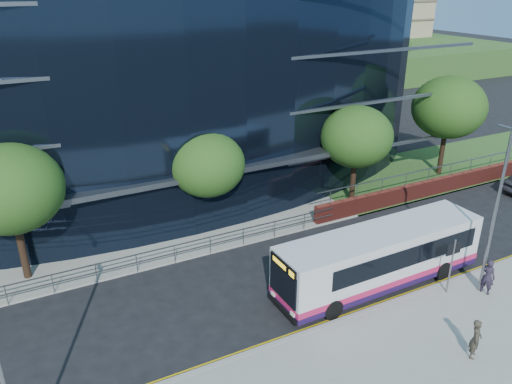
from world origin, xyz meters
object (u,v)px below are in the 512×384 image
tree_dist_f (397,48)px  pedestrian_b (476,339)px  streetlight_east (496,208)px  tree_far_d (449,107)px  pedestrian (488,277)px  tree_dist_e (312,55)px  city_bus (382,256)px  tree_far_a (9,189)px  tree_far_c (357,137)px  tree_far_b (207,164)px  street_sign (453,255)px

tree_dist_f → pedestrian_b: size_ratio=3.57×
streetlight_east → tree_far_d: bearing=50.6°
tree_dist_f → pedestrian_b: bearing=-128.8°
pedestrian → pedestrian_b: pedestrian is taller
tree_far_d → tree_dist_e: (8.00, 30.00, -0.65)m
city_bus → streetlight_east: bearing=-36.9°
tree_far_d → tree_dist_e: tree_far_d is taller
tree_dist_f → city_bus: tree_dist_f is taller
streetlight_east → pedestrian: streetlight_east is taller
tree_far_a → tree_far_c: tree_far_a is taller
city_bus → pedestrian: 4.90m
tree_dist_f → streetlight_east: streetlight_east is taller
pedestrian_b → tree_far_b: bearing=73.3°
tree_dist_e → city_bus: 45.13m
tree_far_a → tree_far_d: 29.02m
tree_dist_f → city_bus: size_ratio=0.55×
tree_far_c → pedestrian_b: 15.47m
street_sign → tree_dist_e: tree_dist_e is taller
city_bus → pedestrian_b: size_ratio=6.43×
tree_dist_f → pedestrian_b: 60.67m
tree_far_a → tree_dist_f: size_ratio=1.15×
city_bus → tree_far_c: bearing=59.8°
tree_dist_e → streetlight_east: streetlight_east is taller
street_sign → pedestrian: 2.10m
tree_far_b → tree_dist_e: bearing=48.5°
tree_far_c → tree_far_d: bearing=6.3°
tree_dist_f → tree_far_c: bearing=-135.0°
tree_dist_e → pedestrian: 46.23m
tree_far_a → pedestrian: tree_far_a is taller
city_bus → tree_far_b: bearing=119.7°
pedestrian → pedestrian_b: bearing=109.9°
tree_far_c → tree_dist_f: bearing=45.0°
tree_far_b → tree_far_d: 19.03m
tree_far_a → tree_dist_f: bearing=31.9°
tree_far_b → tree_dist_e: 40.74m
tree_dist_e → tree_dist_f: size_ratio=1.08×
tree_far_a → city_bus: size_ratio=0.64×
tree_far_a → tree_dist_f: tree_far_a is taller
tree_dist_e → pedestrian: tree_dist_e is taller
tree_dist_f → tree_far_b: bearing=-142.9°
pedestrian → streetlight_east: bearing=-4.1°
tree_far_c → pedestrian_b: tree_far_c is taller
tree_far_a → tree_dist_f: (53.00, 33.00, -0.65)m
tree_far_c → tree_dist_f: tree_far_c is taller
tree_far_d → city_bus: 17.07m
street_sign → tree_far_b: size_ratio=0.46×
tree_far_b → pedestrian: 15.34m
tree_dist_f → pedestrian: tree_dist_f is taller
tree_far_d → tree_dist_e: size_ratio=1.14×
tree_far_d → city_bus: (-13.76, -9.43, -3.63)m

